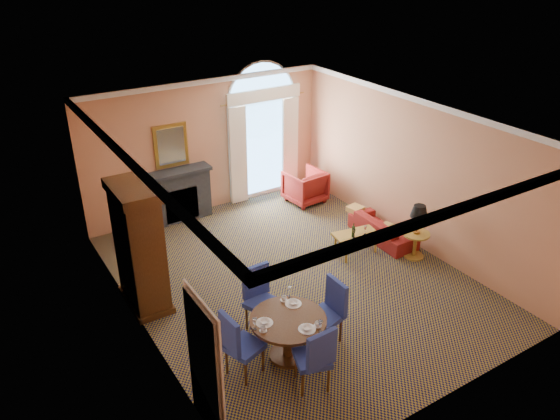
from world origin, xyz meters
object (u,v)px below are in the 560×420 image
side_table (417,225)px  armchair (305,186)px  sofa (383,229)px  coffee_table (356,236)px  armoire (140,249)px  dining_table (288,329)px

side_table → armchair: bearing=97.1°
sofa → side_table: 1.06m
sofa → coffee_table: bearing=103.3°
sofa → side_table: size_ratio=1.44×
armchair → sofa: bearing=93.4°
armoire → armchair: (4.89, 1.99, -0.72)m
sofa → armchair: 2.54m
coffee_table → side_table: side_table is taller
sofa → coffee_table: (-0.92, -0.19, 0.19)m
coffee_table → side_table: size_ratio=0.86×
sofa → side_table: side_table is taller
armoire → side_table: size_ratio=2.00×
armchair → coffee_table: 2.74m
armoire → dining_table: armoire is taller
dining_table → armchair: (3.47, 4.60, -0.14)m
armoire → coffee_table: bearing=-9.1°
armoire → side_table: bearing=-15.2°
armoire → coffee_table: size_ratio=2.33×
sofa → dining_table: bearing=120.5°
armoire → side_table: 5.53m
armoire → sofa: bearing=-5.5°
armchair → coffee_table: (-0.54, -2.69, 0.02)m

